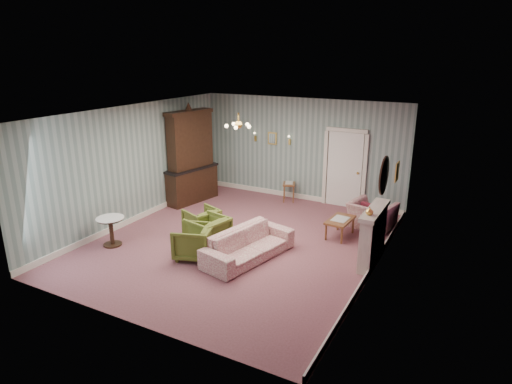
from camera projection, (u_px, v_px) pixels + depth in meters
The scene contains 27 objects.
floor at pixel (240, 242), 9.94m from camera, with size 7.00×7.00×0.00m, color #884F58.
ceiling at pixel (238, 113), 9.05m from camera, with size 7.00×7.00×0.00m, color white.
wall_back at pixel (301, 150), 12.44m from camera, with size 6.00×6.00×0.00m, color slate.
wall_front at pixel (121, 238), 6.55m from camera, with size 6.00×6.00×0.00m, color slate.
wall_left at pixel (134, 164), 10.84m from camera, with size 7.00×7.00×0.00m, color slate.
wall_right at pixel (379, 201), 8.15m from camera, with size 7.00×7.00×0.00m, color slate.
wall_right_floral at pixel (378, 201), 8.16m from camera, with size 7.00×7.00×0.00m, color #AD567C.
door at pixel (345, 168), 11.93m from camera, with size 1.12×0.12×2.16m, color white, non-canonical shape.
olive_chair_a at pixel (194, 240), 9.08m from camera, with size 0.75×0.70×0.77m, color #586222.
olive_chair_b at pixel (208, 231), 9.51m from camera, with size 0.77×0.72×0.79m, color #586222.
olive_chair_c at pixel (202, 220), 10.23m from camera, with size 0.69×0.64×0.71m, color #586222.
sofa_chintz at pixel (248, 240), 9.04m from camera, with size 2.10×0.61×0.82m, color #993D50.
wingback_chair at pixel (372, 211), 10.59m from camera, with size 1.00×0.65×0.88m, color #993D50.
dresser at pixel (190, 154), 12.25m from camera, with size 0.57×1.65×2.75m, color black, non-canonical shape.
fireplace at pixel (373, 236), 8.81m from camera, with size 0.30×1.40×1.16m, color beige, non-canonical shape.
mantel_vase at pixel (369, 211), 8.29m from camera, with size 0.15×0.15×0.15m, color gold.
oval_mirror at pixel (384, 175), 8.38m from camera, with size 0.04×0.76×0.84m, color white, non-canonical shape.
framed_print at pixel (397, 172), 9.59m from camera, with size 0.04×0.34×0.42m, color gold, non-canonical shape.
coffee_table at pixel (340, 228), 10.16m from camera, with size 0.47×0.85×0.44m, color brown, non-canonical shape.
side_table_black at pixel (375, 228), 9.92m from camera, with size 0.40×0.40×0.60m, color black, non-canonical shape.
pedestal_table at pixel (111, 231), 9.67m from camera, with size 0.60×0.60×0.66m, color black, non-canonical shape.
nesting_table at pixel (289, 191), 12.58m from camera, with size 0.34×0.44×0.57m, color brown, non-canonical shape.
gilt_mirror_back at pixel (272, 138), 12.73m from camera, with size 0.28×0.06×0.36m, color gold, non-canonical shape.
sconce_left at pixel (255, 137), 12.96m from camera, with size 0.16×0.12×0.30m, color gold, non-canonical shape.
sconce_right at pixel (289, 140), 12.47m from camera, with size 0.16×0.12×0.30m, color gold, non-canonical shape.
chandelier at pixel (238, 126), 9.13m from camera, with size 0.56×0.56×0.36m, color gold, non-canonical shape.
burgundy_cushion at pixel (369, 211), 10.48m from camera, with size 0.38×0.10×0.38m, color maroon.
Camera 1 is at (4.61, -7.88, 4.10)m, focal length 30.88 mm.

